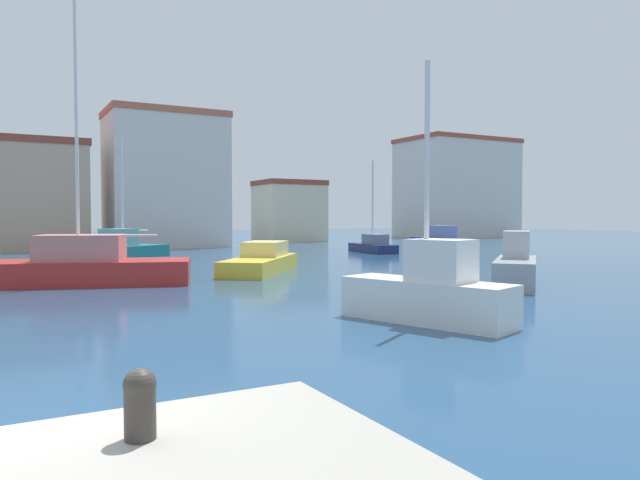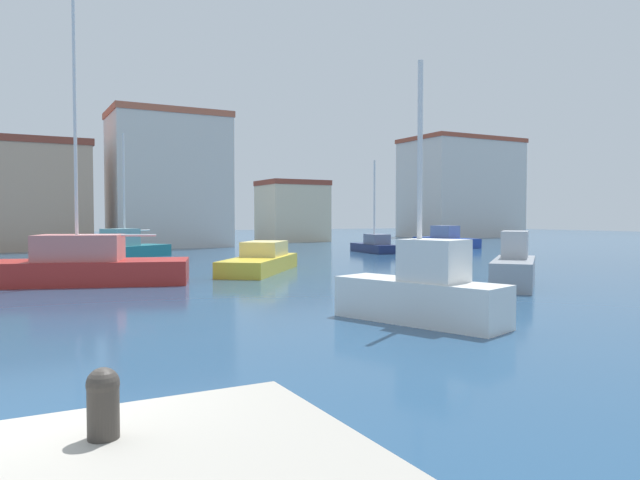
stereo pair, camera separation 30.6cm
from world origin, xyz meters
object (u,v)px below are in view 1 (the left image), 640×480
at_px(motorboat_blue_far_right, 443,240).
at_px(motorboat_grey_mid_harbor, 516,267).
at_px(sailboat_red_distant_north, 79,266).
at_px(sailboat_navy_behind_lamppost, 373,245).
at_px(mooring_bollard, 140,401).
at_px(sailboat_white_distant_east, 429,291).
at_px(motorboat_yellow_far_left, 262,261).
at_px(sailboat_teal_near_pier, 122,248).

distance_m(motorboat_blue_far_right, motorboat_grey_mid_harbor, 27.84).
bearing_deg(sailboat_red_distant_north, sailboat_navy_behind_lamppost, 28.76).
relative_size(mooring_bollard, sailboat_white_distant_east, 0.08).
xyz_separation_m(sailboat_white_distant_east, sailboat_red_distant_north, (-6.08, 12.16, -0.04)).
bearing_deg(motorboat_blue_far_right, sailboat_navy_behind_lamppost, -158.18).
bearing_deg(sailboat_red_distant_north, motorboat_grey_mid_harbor, -30.31).
xyz_separation_m(sailboat_red_distant_north, motorboat_grey_mid_harbor, (13.48, -7.88, -0.03)).
xyz_separation_m(mooring_bollard, motorboat_yellow_far_left, (9.47, 20.00, -0.65)).
relative_size(sailboat_white_distant_east, motorboat_blue_far_right, 0.91).
distance_m(sailboat_white_distant_east, motorboat_blue_far_right, 35.79).
height_order(sailboat_white_distant_east, sailboat_red_distant_north, sailboat_red_distant_north).
bearing_deg(mooring_bollard, sailboat_teal_near_pier, 79.96).
bearing_deg(sailboat_navy_behind_lamppost, sailboat_white_distant_east, -121.25).
height_order(sailboat_red_distant_north, motorboat_blue_far_right, sailboat_red_distant_north).
height_order(motorboat_yellow_far_left, sailboat_red_distant_north, sailboat_red_distant_north).
height_order(motorboat_yellow_far_left, motorboat_grey_mid_harbor, motorboat_grey_mid_harbor).
xyz_separation_m(sailboat_navy_behind_lamppost, sailboat_teal_near_pier, (-16.24, 2.50, 0.11)).
distance_m(mooring_bollard, sailboat_navy_behind_lamppost, 36.91).
bearing_deg(sailboat_navy_behind_lamppost, mooring_bollard, -126.47).
bearing_deg(motorboat_yellow_far_left, mooring_bollard, -115.35).
xyz_separation_m(mooring_bollard, motorboat_grey_mid_harbor, (15.24, 10.71, -0.49)).
bearing_deg(motorboat_blue_far_right, motorboat_grey_mid_harbor, -125.31).
distance_m(sailboat_red_distant_north, motorboat_blue_far_right, 33.08).
xyz_separation_m(mooring_bollard, motorboat_blue_far_right, (31.33, 33.43, -0.55)).
bearing_deg(motorboat_grey_mid_harbor, sailboat_teal_near_pier, 113.98).
bearing_deg(motorboat_grey_mid_harbor, sailboat_red_distant_north, 149.69).
distance_m(sailboat_white_distant_east, sailboat_red_distant_north, 13.60).
height_order(sailboat_red_distant_north, motorboat_grey_mid_harbor, sailboat_red_distant_north).
distance_m(sailboat_white_distant_east, motorboat_yellow_far_left, 13.67).
relative_size(sailboat_red_distant_north, motorboat_blue_far_right, 1.75).
bearing_deg(motorboat_yellow_far_left, motorboat_blue_far_right, 31.58).
bearing_deg(sailboat_red_distant_north, mooring_bollard, -95.39).
bearing_deg(motorboat_yellow_far_left, motorboat_grey_mid_harbor, -58.17).
distance_m(sailboat_navy_behind_lamppost, motorboat_grey_mid_harbor, 20.11).
bearing_deg(sailboat_red_distant_north, motorboat_yellow_far_left, 10.31).
distance_m(sailboat_navy_behind_lamppost, motorboat_blue_far_right, 10.12).
bearing_deg(sailboat_navy_behind_lamppost, sailboat_teal_near_pier, 171.26).
bearing_deg(mooring_bollard, sailboat_red_distant_north, 84.61).
xyz_separation_m(sailboat_navy_behind_lamppost, motorboat_blue_far_right, (9.39, 3.76, 0.09)).
bearing_deg(motorboat_blue_far_right, sailboat_teal_near_pier, -177.18).
bearing_deg(sailboat_red_distant_north, motorboat_blue_far_right, 26.64).
xyz_separation_m(motorboat_yellow_far_left, motorboat_grey_mid_harbor, (5.76, -9.28, 0.16)).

